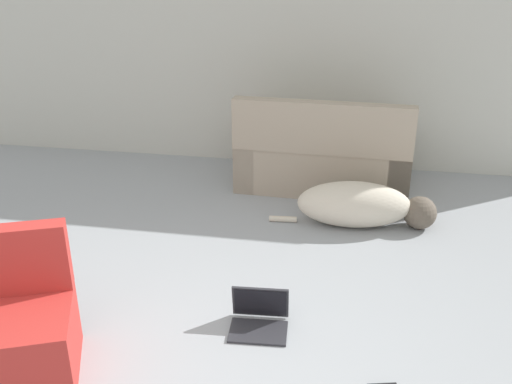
% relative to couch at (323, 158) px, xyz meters
% --- Properties ---
extents(wall_back, '(6.53, 0.06, 2.46)m').
position_rel_couch_xyz_m(wall_back, '(-0.67, 0.63, 0.93)').
color(wall_back, beige).
rests_on(wall_back, ground_plane).
extents(couch, '(1.66, 0.87, 0.93)m').
position_rel_couch_xyz_m(couch, '(0.00, 0.00, 0.00)').
color(couch, tan).
rests_on(couch, ground_plane).
extents(dog, '(1.41, 0.50, 0.39)m').
position_rel_couch_xyz_m(dog, '(0.38, -0.79, -0.11)').
color(dog, beige).
rests_on(dog, ground_plane).
extents(cat, '(0.21, 0.51, 0.16)m').
position_rel_couch_xyz_m(cat, '(-2.31, -1.82, -0.22)').
color(cat, '#BC7A47').
rests_on(cat, ground_plane).
extents(laptop_open, '(0.38, 0.32, 0.25)m').
position_rel_couch_xyz_m(laptop_open, '(-0.24, -2.30, -0.22)').
color(laptop_open, '#2D2D33').
rests_on(laptop_open, ground_plane).
extents(side_chair, '(0.81, 0.77, 0.81)m').
position_rel_couch_xyz_m(side_chair, '(-1.50, -2.94, -0.02)').
color(side_chair, '#B72D28').
rests_on(side_chair, ground_plane).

